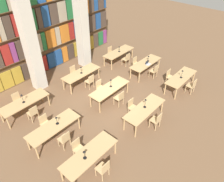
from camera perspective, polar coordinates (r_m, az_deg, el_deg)
name	(u,v)px	position (r m, az deg, el deg)	size (l,w,h in m)	color
ground_plane	(109,99)	(11.95, -0.83, -2.22)	(40.00, 40.00, 0.00)	brown
bookshelf_bank	(45,28)	(14.15, -17.15, 15.46)	(10.71, 0.35, 5.50)	brown
pillar_left	(29,39)	(12.16, -20.84, 12.61)	(0.64, 0.64, 6.00)	beige
pillar_center	(81,21)	(14.01, -8.02, 17.72)	(0.64, 0.64, 6.00)	beige
reading_table_0	(90,155)	(8.61, -5.89, -16.28)	(2.38, 0.82, 0.77)	tan
chair_0	(103,169)	(8.49, -2.25, -19.59)	(0.42, 0.40, 0.89)	tan
chair_1	(78,148)	(9.12, -8.81, -14.56)	(0.42, 0.40, 0.89)	tan
desk_lamp_0	(84,153)	(8.22, -7.23, -15.84)	(0.14, 0.14, 0.42)	black
reading_table_1	(145,110)	(10.40, 8.51, -4.84)	(2.38, 0.82, 0.77)	tan
chair_2	(156,120)	(10.29, 11.52, -7.43)	(0.42, 0.40, 0.89)	tan
chair_3	(132,107)	(10.80, 5.33, -4.12)	(0.42, 0.40, 0.89)	tan
desk_lamp_1	(145,102)	(10.19, 8.72, -2.77)	(0.14, 0.14, 0.50)	black
reading_table_2	(181,78)	(13.02, 17.59, 3.29)	(2.38, 0.82, 0.77)	tan
chair_4	(192,85)	(12.96, 20.14, 1.38)	(0.42, 0.40, 0.89)	tan
chair_5	(170,76)	(13.37, 14.87, 3.72)	(0.42, 0.40, 0.89)	tan
desk_lamp_2	(182,73)	(12.72, 17.87, 4.60)	(0.14, 0.14, 0.49)	black
reading_table_3	(54,127)	(9.80, -15.01, -9.18)	(2.38, 0.82, 0.77)	tan
chair_6	(65,139)	(9.53, -12.28, -12.14)	(0.42, 0.40, 0.89)	tan
chair_7	(45,123)	(10.39, -17.06, -8.03)	(0.42, 0.40, 0.89)	tan
desk_lamp_3	(56,119)	(9.61, -14.30, -7.10)	(0.14, 0.14, 0.42)	black
reading_table_4	(110,89)	(11.54, -0.60, 0.50)	(2.38, 0.82, 0.77)	tan
chair_8	(120,98)	(11.31, 1.99, -1.76)	(0.42, 0.40, 0.89)	tan
chair_9	(100,87)	(12.04, -3.07, 0.98)	(0.42, 0.40, 0.89)	tan
desk_lamp_4	(111,82)	(11.42, -0.31, 2.48)	(0.14, 0.14, 0.47)	black
reading_table_5	(146,64)	(13.95, 8.79, 7.08)	(2.38, 0.82, 0.77)	tan
chair_10	(154,71)	(13.72, 10.99, 5.25)	(0.42, 0.40, 0.89)	tan
chair_11	(136,63)	(14.34, 6.33, 7.25)	(0.42, 0.40, 0.89)	tan
desk_lamp_5	(148,57)	(13.97, 9.50, 8.66)	(0.14, 0.14, 0.39)	black
laptop	(148,64)	(13.73, 9.37, 7.07)	(0.32, 0.22, 0.21)	silver
reading_table_6	(25,103)	(11.49, -21.87, -2.87)	(2.38, 0.82, 0.77)	tan
chair_12	(33,113)	(11.10, -19.96, -5.34)	(0.42, 0.40, 0.89)	tan
chair_13	(18,100)	(12.13, -23.40, -2.27)	(0.42, 0.40, 0.89)	tan
desk_lamp_6	(22,97)	(11.20, -22.44, -1.43)	(0.14, 0.14, 0.49)	black
reading_table_7	(81,74)	(12.91, -8.02, 4.50)	(2.38, 0.82, 0.77)	tan
chair_14	(90,81)	(12.59, -5.77, 2.63)	(0.42, 0.40, 0.89)	tan
chair_15	(74,72)	(13.49, -9.86, 4.81)	(0.42, 0.40, 0.89)	tan
desk_lamp_7	(81,69)	(12.67, -8.11, 5.77)	(0.14, 0.14, 0.43)	black
reading_table_8	(119,53)	(15.09, 1.78, 9.97)	(2.38, 0.82, 0.77)	tan
chair_16	(126,59)	(14.80, 3.79, 8.40)	(0.42, 0.40, 0.89)	tan
chair_17	(111,52)	(15.58, -0.26, 10.04)	(0.42, 0.40, 0.89)	tan
desk_lamp_8	(119,48)	(14.95, 1.90, 11.16)	(0.14, 0.14, 0.39)	black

